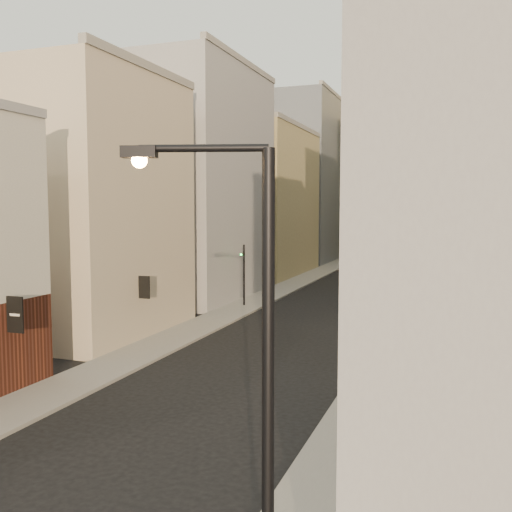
{
  "coord_description": "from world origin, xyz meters",
  "views": [
    {
      "loc": [
        9.66,
        -4.14,
        7.93
      ],
      "look_at": [
        -0.25,
        23.28,
        5.45
      ],
      "focal_mm": 40.0,
      "sensor_mm": 36.0,
      "label": 1
    }
  ],
  "objects": [
    {
      "name": "clock_tower",
      "position": [
        -1.0,
        92.0,
        17.63
      ],
      "size": [
        14.0,
        14.0,
        44.9
      ],
      "color": "#97885C",
      "rests_on": "ground"
    },
    {
      "name": "streetlamp_mid",
      "position": [
        7.05,
        27.04,
        5.12
      ],
      "size": [
        2.22,
        1.05,
        8.96
      ],
      "rotation": [
        0.0,
        0.0,
        0.39
      ],
      "color": "black",
      "rests_on": "ground"
    },
    {
      "name": "sidewalk_left",
      "position": [
        -6.5,
        55.0,
        0.07
      ],
      "size": [
        3.0,
        140.0,
        0.15
      ],
      "primitive_type": "cube",
      "color": "gray",
      "rests_on": "ground"
    },
    {
      "name": "traffic_light_left",
      "position": [
        -6.61,
        38.05,
        3.39
      ],
      "size": [
        0.53,
        0.4,
        5.0
      ],
      "rotation": [
        0.0,
        0.0,
        3.01
      ],
      "color": "black",
      "rests_on": "ground"
    },
    {
      "name": "left_bldg_beige",
      "position": [
        -12.0,
        26.0,
        8.0
      ],
      "size": [
        8.0,
        12.0,
        16.0
      ],
      "primitive_type": "cube",
      "color": "#C0AF95",
      "rests_on": "ground"
    },
    {
      "name": "streetlamp_near",
      "position": [
        6.69,
        3.94,
        5.07
      ],
      "size": [
        2.27,
        0.82,
        8.88
      ],
      "rotation": [
        0.0,
        0.0,
        0.28
      ],
      "color": "black",
      "rests_on": "ground"
    },
    {
      "name": "sidewalk_right",
      "position": [
        6.5,
        55.0,
        0.07
      ],
      "size": [
        3.0,
        140.0,
        0.15
      ],
      "primitive_type": "cube",
      "color": "gray",
      "rests_on": "ground"
    },
    {
      "name": "streetlamp_far",
      "position": [
        6.99,
        49.56,
        5.6
      ],
      "size": [
        2.41,
        1.19,
        9.8
      ],
      "rotation": [
        0.0,
        0.0,
        -0.41
      ],
      "color": "black",
      "rests_on": "ground"
    },
    {
      "name": "right_bldg_wingrid",
      "position": [
        12.0,
        50.0,
        13.0
      ],
      "size": [
        8.0,
        20.0,
        26.0
      ],
      "primitive_type": "cube",
      "color": "gray",
      "rests_on": "ground"
    },
    {
      "name": "traffic_light_right",
      "position": [
        7.05,
        36.74,
        3.89
      ],
      "size": [
        0.82,
        0.82,
        5.0
      ],
      "rotation": [
        0.0,
        0.0,
        2.73
      ],
      "color": "black",
      "rests_on": "ground"
    },
    {
      "name": "left_bldg_wingrid",
      "position": [
        -12.0,
        80.0,
        12.0
      ],
      "size": [
        8.0,
        20.0,
        24.0
      ],
      "primitive_type": "cube",
      "color": "gray",
      "rests_on": "ground"
    },
    {
      "name": "left_bldg_grey",
      "position": [
        -12.0,
        42.0,
        10.0
      ],
      "size": [
        8.0,
        16.0,
        20.0
      ],
      "primitive_type": "cube",
      "color": "gray",
      "rests_on": "ground"
    },
    {
      "name": "right_bldg_beige",
      "position": [
        12.0,
        30.0,
        10.0
      ],
      "size": [
        8.0,
        16.0,
        20.0
      ],
      "primitive_type": "cube",
      "color": "#C0AF95",
      "rests_on": "ground"
    },
    {
      "name": "left_bldg_tan",
      "position": [
        -12.0,
        60.0,
        8.5
      ],
      "size": [
        8.0,
        18.0,
        17.0
      ],
      "primitive_type": "cube",
      "color": "#97885C",
      "rests_on": "ground"
    },
    {
      "name": "white_tower",
      "position": [
        10.0,
        78.0,
        18.61
      ],
      "size": [
        8.0,
        8.0,
        41.5
      ],
      "color": "silver",
      "rests_on": "ground"
    }
  ]
}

